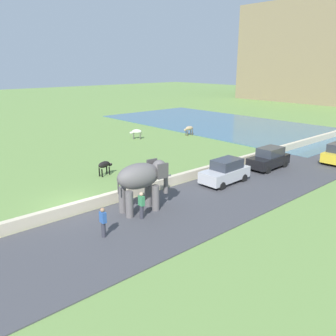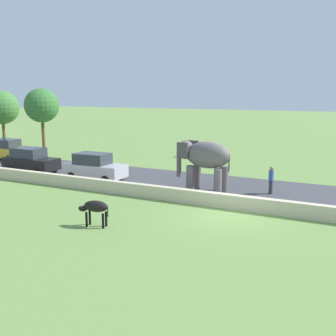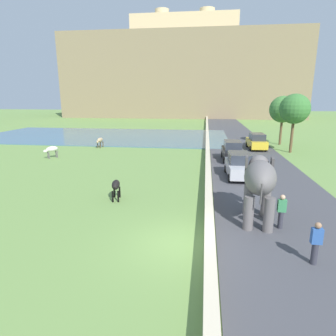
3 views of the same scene
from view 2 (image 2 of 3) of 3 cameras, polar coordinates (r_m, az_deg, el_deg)
name	(u,v)px [view 2 (image 2 of 3)]	position (r m, az deg, el deg)	size (l,w,h in m)	color
ground_plane	(228,216)	(19.31, 8.38, -6.64)	(220.00, 220.00, 0.00)	#6B8E47
road_surface	(7,164)	(34.65, -21.74, 0.48)	(7.00, 120.00, 0.06)	#424247
elephant	(204,158)	(22.87, 5.09, 1.39)	(1.72, 3.54, 2.99)	#605B5B
person_beside_elephant	(221,177)	(23.65, 7.52, -1.22)	(0.36, 0.22, 1.63)	#33333D
person_trailing	(271,180)	(23.38, 14.31, -1.60)	(0.36, 0.22, 1.63)	#33333D
car_yellow	(5,150)	(36.98, -22.01, 2.42)	(1.89, 4.05, 1.80)	gold
car_silver	(95,167)	(26.75, -10.31, 0.14)	(1.90, 4.05, 1.80)	#B7B7BC
car_black	(30,161)	(30.42, -18.80, 1.00)	(1.87, 4.04, 1.80)	black
cow_black	(95,208)	(17.67, -10.27, -5.51)	(0.64, 1.42, 1.15)	black
tree_near	(42,106)	(38.02, -17.36, 8.36)	(3.03, 3.03, 6.03)	brown
tree_mid	(2,108)	(41.86, -22.34, 7.86)	(3.15, 3.15, 5.82)	brown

